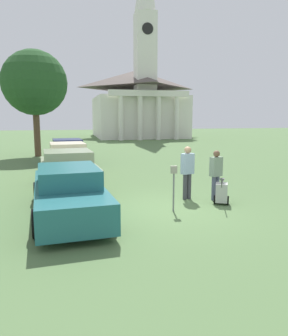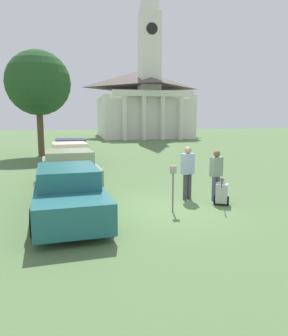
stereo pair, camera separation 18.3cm
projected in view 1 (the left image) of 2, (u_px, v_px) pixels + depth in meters
name	position (u px, v px, depth m)	size (l,w,h in m)	color
ground_plane	(165.00, 209.00, 9.96)	(120.00, 120.00, 0.00)	#517042
parked_car_teal	(68.00, 192.00, 9.26)	(2.24, 5.38, 1.42)	#23666B
parked_car_sage	(68.00, 171.00, 12.59)	(2.37, 4.75, 1.52)	gray
parked_car_cream	(68.00, 159.00, 16.14)	(2.25, 4.76, 1.52)	beige
parked_car_navy	(68.00, 152.00, 19.07)	(2.21, 4.82, 1.49)	#19234C
parking_meter	(174.00, 180.00, 9.58)	(0.18, 0.09, 1.37)	slate
person_worker	(187.00, 169.00, 11.01)	(0.46, 0.31, 1.80)	#3F3F47
person_supervisor	(216.00, 172.00, 10.94)	(0.47, 0.36, 1.68)	#515670
equipment_cart	(222.00, 192.00, 10.45)	(0.64, 0.96, 1.00)	#B2B2AD
church	(138.00, 98.00, 44.10)	(11.48, 13.59, 23.80)	silver
shade_tree	(34.00, 83.00, 22.32)	(4.42, 4.42, 7.26)	brown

